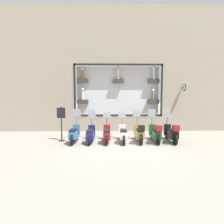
{
  "coord_description": "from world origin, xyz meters",
  "views": [
    {
      "loc": [
        -8.51,
        0.67,
        2.38
      ],
      "look_at": [
        1.88,
        0.47,
        1.46
      ],
      "focal_mm": 28.0,
      "sensor_mm": 36.0,
      "label": 1
    }
  ],
  "objects_px": {
    "scooter_navy_5": "(91,134)",
    "scooter_teal_6": "(74,134)",
    "scooter_green_1": "(156,133)",
    "scooter_red_4": "(107,134)",
    "scooter_black_0": "(172,133)",
    "shop_sign_post": "(61,122)",
    "scooter_white_3": "(123,134)",
    "scooter_olive_2": "(139,133)"
  },
  "relations": [
    {
      "from": "scooter_red_4",
      "to": "scooter_teal_6",
      "type": "distance_m",
      "value": 1.69
    },
    {
      "from": "scooter_green_1",
      "to": "scooter_red_4",
      "type": "height_order",
      "value": "scooter_green_1"
    },
    {
      "from": "scooter_red_4",
      "to": "scooter_navy_5",
      "type": "bearing_deg",
      "value": 89.86
    },
    {
      "from": "scooter_olive_2",
      "to": "scooter_teal_6",
      "type": "height_order",
      "value": "scooter_teal_6"
    },
    {
      "from": "scooter_navy_5",
      "to": "scooter_white_3",
      "type": "bearing_deg",
      "value": -90.03
    },
    {
      "from": "scooter_black_0",
      "to": "scooter_olive_2",
      "type": "height_order",
      "value": "scooter_olive_2"
    },
    {
      "from": "scooter_green_1",
      "to": "shop_sign_post",
      "type": "bearing_deg",
      "value": 85.16
    },
    {
      "from": "scooter_navy_5",
      "to": "scooter_olive_2",
      "type": "bearing_deg",
      "value": -91.22
    },
    {
      "from": "scooter_white_3",
      "to": "scooter_navy_5",
      "type": "distance_m",
      "value": 1.69
    },
    {
      "from": "scooter_teal_6",
      "to": "scooter_navy_5",
      "type": "bearing_deg",
      "value": -90.35
    },
    {
      "from": "scooter_red_4",
      "to": "scooter_navy_5",
      "type": "distance_m",
      "value": 0.85
    },
    {
      "from": "scooter_black_0",
      "to": "scooter_navy_5",
      "type": "height_order",
      "value": "scooter_navy_5"
    },
    {
      "from": "scooter_black_0",
      "to": "scooter_white_3",
      "type": "relative_size",
      "value": 1.0
    },
    {
      "from": "scooter_green_1",
      "to": "scooter_olive_2",
      "type": "xyz_separation_m",
      "value": [
        0.0,
        0.85,
        0.01
      ]
    },
    {
      "from": "scooter_teal_6",
      "to": "shop_sign_post",
      "type": "height_order",
      "value": "shop_sign_post"
    },
    {
      "from": "scooter_navy_5",
      "to": "scooter_teal_6",
      "type": "distance_m",
      "value": 0.85
    },
    {
      "from": "scooter_olive_2",
      "to": "scooter_red_4",
      "type": "relative_size",
      "value": 1.0
    },
    {
      "from": "scooter_navy_5",
      "to": "scooter_teal_6",
      "type": "xyz_separation_m",
      "value": [
        0.01,
        0.85,
        0.02
      ]
    },
    {
      "from": "scooter_white_3",
      "to": "scooter_red_4",
      "type": "relative_size",
      "value": 1.0
    },
    {
      "from": "scooter_black_0",
      "to": "scooter_white_3",
      "type": "distance_m",
      "value": 2.54
    },
    {
      "from": "scooter_green_1",
      "to": "scooter_navy_5",
      "type": "xyz_separation_m",
      "value": [
        0.06,
        3.38,
        -0.05
      ]
    },
    {
      "from": "scooter_green_1",
      "to": "scooter_red_4",
      "type": "relative_size",
      "value": 1.0
    },
    {
      "from": "scooter_black_0",
      "to": "scooter_olive_2",
      "type": "distance_m",
      "value": 1.69
    },
    {
      "from": "scooter_olive_2",
      "to": "scooter_red_4",
      "type": "distance_m",
      "value": 1.69
    },
    {
      "from": "scooter_teal_6",
      "to": "scooter_olive_2",
      "type": "bearing_deg",
      "value": -91.0
    },
    {
      "from": "scooter_green_1",
      "to": "scooter_navy_5",
      "type": "height_order",
      "value": "scooter_navy_5"
    },
    {
      "from": "scooter_white_3",
      "to": "shop_sign_post",
      "type": "distance_m",
      "value": 3.35
    },
    {
      "from": "scooter_olive_2",
      "to": "scooter_green_1",
      "type": "bearing_deg",
      "value": -90.22
    },
    {
      "from": "scooter_olive_2",
      "to": "scooter_teal_6",
      "type": "bearing_deg",
      "value": 89.0
    },
    {
      "from": "scooter_white_3",
      "to": "scooter_teal_6",
      "type": "relative_size",
      "value": 0.99
    },
    {
      "from": "scooter_red_4",
      "to": "shop_sign_post",
      "type": "relative_size",
      "value": 0.98
    },
    {
      "from": "scooter_red_4",
      "to": "scooter_navy_5",
      "type": "height_order",
      "value": "scooter_navy_5"
    },
    {
      "from": "scooter_black_0",
      "to": "shop_sign_post",
      "type": "distance_m",
      "value": 5.86
    },
    {
      "from": "scooter_green_1",
      "to": "scooter_olive_2",
      "type": "height_order",
      "value": "scooter_olive_2"
    },
    {
      "from": "scooter_black_0",
      "to": "scooter_red_4",
      "type": "height_order",
      "value": "scooter_black_0"
    },
    {
      "from": "scooter_olive_2",
      "to": "scooter_navy_5",
      "type": "bearing_deg",
      "value": 88.78
    },
    {
      "from": "scooter_white_3",
      "to": "scooter_teal_6",
      "type": "bearing_deg",
      "value": 89.86
    },
    {
      "from": "shop_sign_post",
      "to": "scooter_green_1",
      "type": "bearing_deg",
      "value": -94.84
    },
    {
      "from": "scooter_red_4",
      "to": "scooter_teal_6",
      "type": "relative_size",
      "value": 1.0
    },
    {
      "from": "shop_sign_post",
      "to": "scooter_olive_2",
      "type": "bearing_deg",
      "value": -95.78
    },
    {
      "from": "scooter_navy_5",
      "to": "scooter_red_4",
      "type": "bearing_deg",
      "value": -90.14
    },
    {
      "from": "scooter_green_1",
      "to": "scooter_olive_2",
      "type": "bearing_deg",
      "value": 89.78
    }
  ]
}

